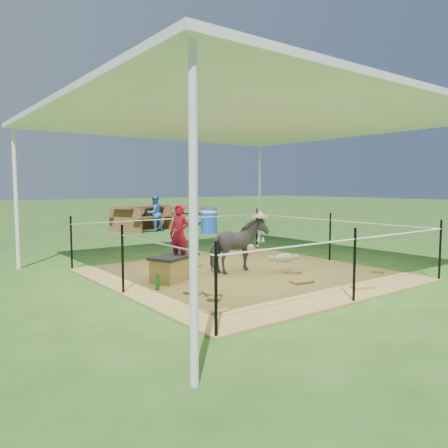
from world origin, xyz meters
TOP-DOWN VIEW (x-y plane):
  - ground at (0.00, 0.00)m, footprint 90.00×90.00m
  - hay_patch at (0.00, 0.00)m, footprint 4.60×4.60m
  - canopy_tent at (0.00, 0.00)m, footprint 6.30×6.30m
  - rope_fence at (0.00, -0.00)m, footprint 4.54×4.54m
  - straw_bale at (-1.23, 0.30)m, footprint 0.90×0.70m
  - dark_cloth at (-1.23, 0.30)m, footprint 0.97×0.76m
  - woman at (-1.13, 0.30)m, footprint 0.36×0.42m
  - green_bottle at (-1.78, -0.15)m, footprint 0.08×0.08m
  - pony at (-0.02, 0.16)m, footprint 1.18×0.64m
  - pink_hat at (-0.02, 0.16)m, footprint 0.30×0.30m
  - foal at (0.65, -0.31)m, footprint 1.07×0.68m
  - trash_barrel at (3.34, 5.85)m, footprint 0.70×0.70m
  - picnic_table_near at (2.06, 8.13)m, footprint 2.45×2.14m
  - picnic_table_far at (4.65, 8.92)m, footprint 2.10×1.94m
  - distant_person at (2.22, 7.44)m, footprint 0.65×0.53m

SIDE VIEW (x-z plane):
  - ground at x=0.00m, z-range 0.00..0.00m
  - hay_patch at x=0.00m, z-range 0.00..0.03m
  - green_bottle at x=-1.78m, z-range 0.03..0.25m
  - straw_bale at x=-1.23m, z-range 0.03..0.39m
  - foal at x=0.65m, z-range 0.03..0.59m
  - picnic_table_far at x=4.65m, z-range 0.00..0.71m
  - dark_cloth at x=-1.23m, z-range 0.39..0.43m
  - trash_barrel at x=3.34m, z-range 0.00..0.82m
  - picnic_table_near at x=2.06m, z-range 0.00..0.85m
  - pony at x=-0.02m, z-range 0.03..0.98m
  - distant_person at x=2.22m, z-range 0.00..1.24m
  - rope_fence at x=0.00m, z-range 0.14..1.14m
  - woman at x=-1.13m, z-range 0.39..1.35m
  - pink_hat at x=-0.02m, z-range 0.98..1.12m
  - canopy_tent at x=0.00m, z-range 1.24..4.14m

